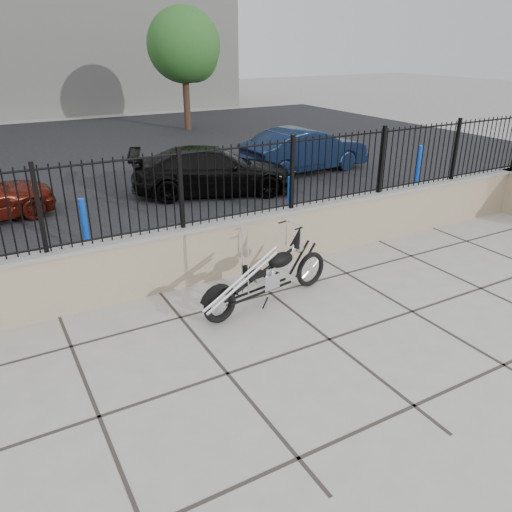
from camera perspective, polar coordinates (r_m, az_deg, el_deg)
name	(u,v)px	position (r m, az deg, el deg)	size (l,w,h in m)	color
ground_plane	(329,339)	(6.73, 8.39, -9.42)	(90.00, 90.00, 0.00)	#99968E
parking_lot	(100,160)	(17.65, -17.37, 10.46)	(30.00, 30.00, 0.00)	black
retaining_wall	(240,244)	(8.39, -1.79, 1.37)	(14.00, 0.36, 0.96)	gray
iron_fence	(240,181)	(8.05, -1.88, 8.52)	(14.00, 0.08, 1.20)	black
background_building	(26,34)	(31.11, -24.76, 22.09)	(22.00, 6.00, 8.00)	beige
chopper_motorcycle	(266,263)	(7.22, 1.17, -0.82)	(2.21, 0.39, 1.32)	black
car_black	(213,171)	(12.90, -4.96, 9.70)	(1.67, 4.10, 1.19)	black
car_blue	(305,150)	(15.21, 5.62, 11.96)	(1.37, 3.93, 1.29)	black
bollard_a	(85,226)	(9.62, -18.96, 3.26)	(0.12, 0.12, 1.04)	#0B26A6
bollard_b	(290,196)	(11.21, 3.87, 6.83)	(0.11, 0.11, 0.88)	blue
bollard_c	(418,166)	(14.24, 18.02, 9.75)	(0.13, 0.13, 1.09)	blue
tree_right	(184,41)	(22.78, -8.29, 23.11)	(3.06, 3.06, 5.17)	#382619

